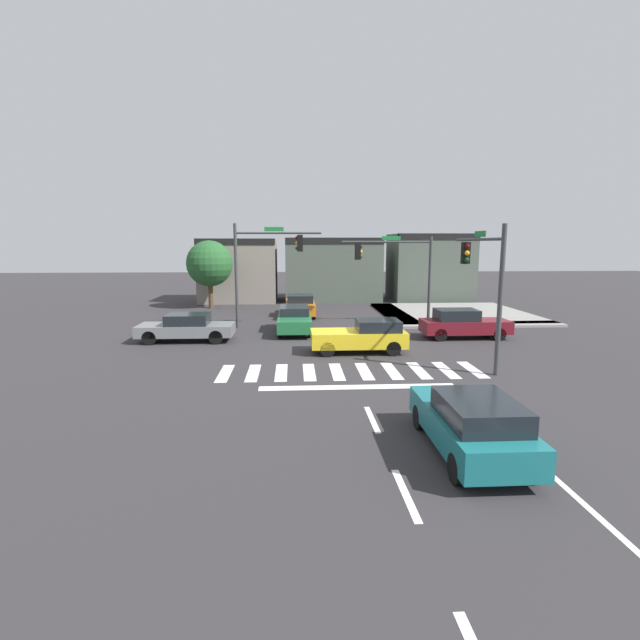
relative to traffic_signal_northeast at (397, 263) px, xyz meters
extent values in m
plane|color=#302D30|center=(-4.00, -5.91, -3.76)|extent=(120.00, 120.00, 0.00)
cube|color=silver|center=(-8.82, -10.41, -3.76)|extent=(0.45, 2.47, 0.01)
cube|color=silver|center=(-7.75, -10.41, -3.76)|extent=(0.45, 2.47, 0.01)
cube|color=silver|center=(-6.67, -10.41, -3.76)|extent=(0.45, 2.47, 0.01)
cube|color=silver|center=(-5.60, -10.41, -3.76)|extent=(0.45, 2.47, 0.01)
cube|color=silver|center=(-4.53, -10.41, -3.76)|extent=(0.45, 2.47, 0.01)
cube|color=silver|center=(-3.46, -10.41, -3.76)|extent=(0.45, 2.47, 0.01)
cube|color=silver|center=(-2.39, -10.41, -3.76)|extent=(0.45, 2.47, 0.01)
cube|color=silver|center=(-1.32, -10.41, -3.76)|extent=(0.45, 2.47, 0.01)
cube|color=silver|center=(-0.25, -10.41, -3.76)|extent=(0.45, 2.47, 0.01)
cube|color=silver|center=(0.82, -10.41, -3.76)|extent=(0.45, 2.47, 0.01)
cube|color=white|center=(-4.00, -12.41, -3.76)|extent=(6.80, 0.50, 0.01)
cube|color=white|center=(-4.00, -15.41, -3.76)|extent=(0.16, 2.00, 0.01)
cube|color=white|center=(-4.00, -19.41, -3.76)|extent=(0.16, 2.00, 0.01)
cylinder|color=yellow|center=(-1.90, -15.38, -3.76)|extent=(1.11, 1.11, 0.01)
cylinder|color=white|center=(-2.15, -15.38, -3.75)|extent=(0.18, 0.18, 0.00)
cylinder|color=white|center=(-1.65, -15.38, -3.75)|extent=(0.18, 0.18, 0.00)
cube|color=white|center=(-1.90, -15.38, -3.75)|extent=(0.50, 0.04, 0.00)
cube|color=gray|center=(5.00, -0.71, -3.68)|extent=(10.00, 1.60, 0.15)
cube|color=gray|center=(0.80, 4.09, -3.68)|extent=(1.60, 10.00, 0.15)
cube|color=gray|center=(5.00, 4.09, -3.68)|extent=(10.00, 10.00, 0.15)
cube|color=gray|center=(-10.82, 12.60, -1.12)|extent=(6.35, 5.02, 5.29)
cube|color=black|center=(-10.82, 10.29, 1.28)|extent=(6.35, 0.50, 0.50)
cube|color=#4C564C|center=(-2.82, 12.84, -1.08)|extent=(8.01, 5.50, 5.36)
cube|color=black|center=(-2.82, 10.29, 1.35)|extent=(8.01, 0.50, 0.50)
cube|color=#4C564C|center=(5.72, 12.72, -0.91)|extent=(6.69, 5.26, 5.70)
cube|color=black|center=(5.72, 10.29, 1.69)|extent=(6.69, 0.50, 0.50)
cylinder|color=#383A3D|center=(2.04, 0.00, -1.10)|extent=(0.18, 0.18, 5.31)
cylinder|color=#383A3D|center=(-0.63, 0.00, 1.23)|extent=(5.34, 0.12, 0.12)
cube|color=black|center=(-2.36, 0.00, 0.65)|extent=(0.32, 0.32, 0.95)
sphere|color=#470A0A|center=(-2.19, 0.00, 0.95)|extent=(0.22, 0.22, 0.22)
sphere|color=orange|center=(-2.19, 0.00, 0.65)|extent=(0.22, 0.22, 0.22)
sphere|color=#0C3814|center=(-2.19, 0.00, 0.36)|extent=(0.22, 0.22, 0.22)
cube|color=#197233|center=(-0.36, 0.00, 1.45)|extent=(1.10, 0.03, 0.24)
cylinder|color=#383A3D|center=(-9.48, -0.52, -0.74)|extent=(0.18, 0.18, 6.03)
cylinder|color=#383A3D|center=(-7.02, -0.52, 1.72)|extent=(4.92, 0.12, 0.12)
cube|color=black|center=(-5.78, -0.52, 1.15)|extent=(0.32, 0.32, 0.95)
sphere|color=#470A0A|center=(-5.95, -0.52, 1.44)|extent=(0.22, 0.22, 0.22)
sphere|color=orange|center=(-5.95, -0.52, 1.15)|extent=(0.22, 0.22, 0.22)
sphere|color=#0C3814|center=(-5.95, -0.52, 0.85)|extent=(0.22, 0.22, 0.22)
cube|color=#197233|center=(-7.27, -0.52, 1.94)|extent=(1.10, 0.03, 0.24)
cylinder|color=#383A3D|center=(1.40, -11.19, -0.96)|extent=(0.18, 0.18, 5.60)
cylinder|color=#383A3D|center=(1.40, -8.75, 1.29)|extent=(0.12, 4.89, 0.12)
cube|color=black|center=(1.40, -7.47, 0.72)|extent=(0.32, 0.32, 0.95)
sphere|color=#470A0A|center=(1.40, -7.64, 1.01)|extent=(0.22, 0.22, 0.22)
sphere|color=orange|center=(1.40, -7.64, 0.72)|extent=(0.22, 0.22, 0.22)
sphere|color=#0C3814|center=(1.40, -7.64, 0.42)|extent=(0.22, 0.22, 0.22)
cube|color=#197233|center=(1.40, -9.00, 1.51)|extent=(0.03, 1.10, 0.24)
cube|color=gold|center=(-3.27, -7.18, -3.12)|extent=(4.27, 1.81, 0.69)
cube|color=black|center=(-2.37, -7.18, -2.52)|extent=(1.92, 1.59, 0.50)
cylinder|color=black|center=(-4.72, -7.98, -3.43)|extent=(0.66, 0.22, 0.66)
cylinder|color=black|center=(-4.72, -6.39, -3.43)|extent=(0.66, 0.22, 0.66)
cylinder|color=black|center=(-1.82, -7.98, -3.43)|extent=(0.66, 0.22, 0.66)
cylinder|color=black|center=(-1.82, -6.39, -3.43)|extent=(0.66, 0.22, 0.66)
cube|color=#196B70|center=(-2.06, -17.59, -3.13)|extent=(1.78, 4.28, 0.68)
cube|color=black|center=(-2.06, -18.13, -2.54)|extent=(1.56, 2.18, 0.50)
cylinder|color=black|center=(-2.84, -16.13, -3.44)|extent=(0.22, 0.64, 0.64)
cylinder|color=black|center=(-1.29, -16.13, -3.44)|extent=(0.22, 0.64, 0.64)
cylinder|color=black|center=(-2.84, -19.04, -3.44)|extent=(0.22, 0.64, 0.64)
cylinder|color=black|center=(-1.29, -19.04, -3.44)|extent=(0.22, 0.64, 0.64)
cube|color=maroon|center=(2.74, -4.28, -3.13)|extent=(4.48, 1.71, 0.67)
cube|color=black|center=(2.26, -4.28, -2.52)|extent=(2.10, 1.50, 0.56)
cylinder|color=black|center=(4.27, -3.53, -3.43)|extent=(0.65, 0.22, 0.65)
cylinder|color=black|center=(4.27, -5.02, -3.43)|extent=(0.65, 0.22, 0.65)
cylinder|color=black|center=(1.22, -3.53, -3.43)|extent=(0.65, 0.22, 0.65)
cylinder|color=black|center=(1.22, -5.02, -3.43)|extent=(0.65, 0.22, 0.65)
cube|color=orange|center=(-5.74, 3.81, -3.14)|extent=(1.95, 4.63, 0.67)
cube|color=black|center=(-5.74, 3.68, -2.55)|extent=(1.71, 1.97, 0.51)
cylinder|color=black|center=(-4.88, 2.24, -3.44)|extent=(0.22, 0.63, 0.63)
cylinder|color=black|center=(-6.61, 2.24, -3.44)|extent=(0.22, 0.63, 0.63)
cylinder|color=black|center=(-4.88, 5.39, -3.44)|extent=(0.22, 0.63, 0.63)
cylinder|color=black|center=(-6.61, 5.39, -3.44)|extent=(0.22, 0.63, 0.63)
cube|color=slate|center=(-11.62, -4.26, -3.17)|extent=(4.73, 1.86, 0.56)
cube|color=black|center=(-11.51, -4.26, -2.63)|extent=(2.07, 1.64, 0.53)
cylinder|color=black|center=(-10.01, -3.44, -3.41)|extent=(0.69, 0.22, 0.69)
cylinder|color=black|center=(-10.01, -5.08, -3.41)|extent=(0.69, 0.22, 0.69)
cylinder|color=black|center=(-13.22, -3.44, -3.41)|extent=(0.69, 0.22, 0.69)
cylinder|color=black|center=(-13.22, -5.08, -3.41)|extent=(0.69, 0.22, 0.69)
cube|color=#1E6638|center=(-6.15, -2.20, -3.14)|extent=(1.80, 4.51, 0.66)
cube|color=black|center=(-6.15, -1.66, -2.59)|extent=(1.59, 2.32, 0.45)
cylinder|color=black|center=(-5.35, -3.73, -3.44)|extent=(0.22, 0.64, 0.64)
cylinder|color=black|center=(-6.94, -3.73, -3.44)|extent=(0.22, 0.64, 0.64)
cylinder|color=black|center=(-5.35, -0.67, -3.44)|extent=(0.22, 0.64, 0.64)
cylinder|color=black|center=(-6.94, -0.67, -3.44)|extent=(0.22, 0.64, 0.64)
cylinder|color=#4C3823|center=(-12.50, 8.09, -2.36)|extent=(0.36, 0.36, 2.80)
sphere|color=#235628|center=(-12.50, 8.09, -0.36)|extent=(3.46, 3.46, 3.46)
camera|label=1|loc=(-6.17, -27.86, 1.13)|focal=26.30mm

